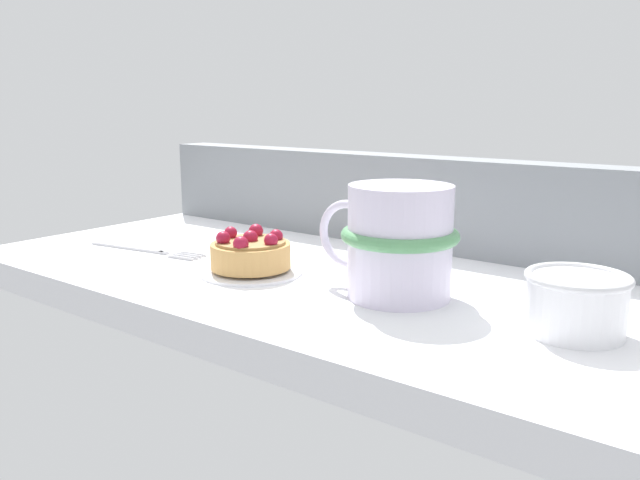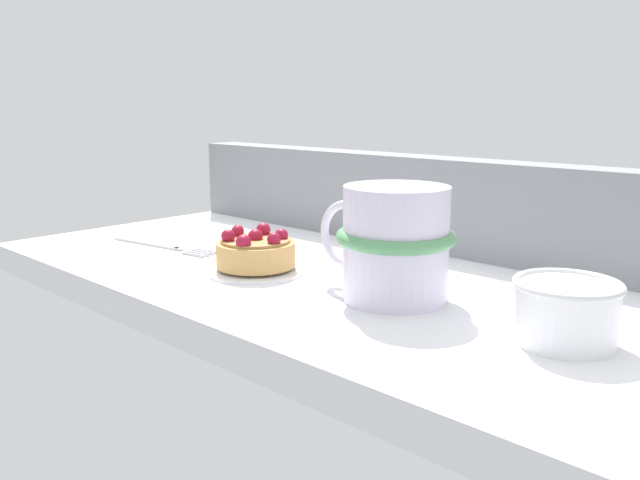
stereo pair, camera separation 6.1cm
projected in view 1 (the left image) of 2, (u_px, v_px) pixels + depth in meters
ground_plane at (333, 287)px, 66.94cm from camera, size 80.93×37.89×3.16cm
window_rail_back at (413, 201)px, 78.21cm from camera, size 79.31×5.01×10.96cm
dessert_plate at (251, 270)px, 66.34cm from camera, size 10.61×10.61×0.61cm
raspberry_tart at (251, 252)px, 65.93cm from camera, size 8.21×8.21×4.06cm
coffee_mug at (398, 241)px, 57.44cm from camera, size 14.22×10.58×10.21cm
dessert_fork at (146, 249)px, 75.95cm from camera, size 16.45×4.25×0.60cm
sugar_bowl at (576, 302)px, 48.61cm from camera, size 7.81×7.81×4.75cm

